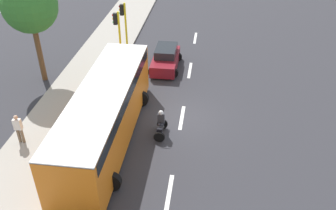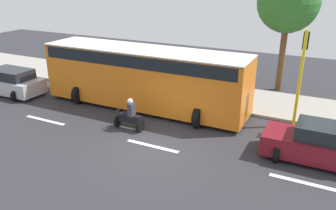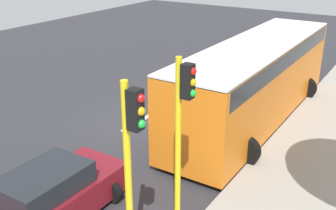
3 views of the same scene
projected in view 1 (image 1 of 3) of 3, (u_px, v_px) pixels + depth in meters
ground_plane at (182, 118)px, 21.27m from camera, size 40.00×60.00×0.10m
sidewalk at (67, 108)px, 21.95m from camera, size 4.00×60.00×0.15m
lane_stripe_far_north at (195, 38)px, 31.18m from camera, size 0.20×2.40×0.01m
lane_stripe_north at (190, 70)px, 26.21m from camera, size 0.20×2.40×0.01m
lane_stripe_mid at (182, 118)px, 21.24m from camera, size 0.20×2.40×0.01m
lane_stripe_south at (169, 194)px, 16.26m from camera, size 0.20×2.40×0.01m
car_maroon at (166, 59)px, 26.19m from camera, size 2.15×3.91×1.52m
city_bus at (105, 111)px, 18.53m from camera, size 3.20×11.00×3.16m
motorcycle at (161, 125)px, 19.56m from camera, size 0.60×1.30×1.53m
pedestrian_near_signal at (19, 128)px, 18.64m from camera, size 0.40×0.24×1.69m
traffic_light_corner at (124, 25)px, 25.80m from camera, size 0.49×0.24×4.50m
traffic_light_midblock at (118, 34)px, 24.28m from camera, size 0.49×0.24×4.50m
street_tree_north at (30, 6)px, 22.27m from camera, size 3.48×3.48×6.96m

